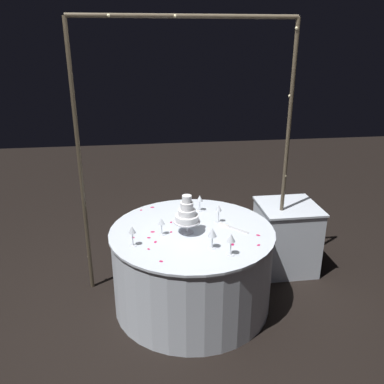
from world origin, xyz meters
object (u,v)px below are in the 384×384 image
(wine_glass_0, at_px, (219,210))
(wine_glass_2, at_px, (200,199))
(decorative_arch, at_px, (186,126))
(wine_glass_5, at_px, (212,233))
(main_table, at_px, (192,267))
(side_table, at_px, (286,237))
(wine_glass_4, at_px, (231,239))
(cake_knife, at_px, (232,227))
(tiered_cake, at_px, (187,214))
(wine_glass_3, at_px, (132,231))
(wine_glass_1, at_px, (161,223))

(wine_glass_0, xyz_separation_m, wine_glass_2, (-0.12, 0.28, -0.01))
(decorative_arch, bearing_deg, wine_glass_5, -80.84)
(main_table, relative_size, wine_glass_2, 9.10)
(main_table, relative_size, wine_glass_5, 8.34)
(side_table, bearing_deg, wine_glass_4, -131.17)
(decorative_arch, xyz_separation_m, side_table, (1.03, 0.10, -1.19))
(decorative_arch, bearing_deg, wine_glass_0, -44.81)
(wine_glass_4, xyz_separation_m, cake_knife, (0.11, 0.44, -0.13))
(cake_knife, bearing_deg, wine_glass_4, -104.45)
(side_table, xyz_separation_m, wine_glass_2, (-0.91, -0.07, 0.49))
(wine_glass_4, distance_m, cake_knife, 0.48)
(wine_glass_0, relative_size, cake_knife, 0.71)
(tiered_cake, bearing_deg, decorative_arch, 83.21)
(side_table, relative_size, tiered_cake, 2.10)
(side_table, height_order, wine_glass_0, wine_glass_0)
(decorative_arch, bearing_deg, wine_glass_2, 13.79)
(tiered_cake, height_order, wine_glass_4, tiered_cake)
(decorative_arch, bearing_deg, main_table, -90.15)
(wine_glass_5, height_order, cake_knife, wine_glass_5)
(wine_glass_3, xyz_separation_m, cake_knife, (0.84, 0.20, -0.12))
(decorative_arch, distance_m, cake_knife, 0.95)
(wine_glass_3, bearing_deg, wine_glass_5, -10.81)
(main_table, distance_m, side_table, 1.13)
(tiered_cake, relative_size, cake_knife, 1.44)
(side_table, xyz_separation_m, wine_glass_1, (-1.29, -0.52, 0.49))
(main_table, height_order, wine_glass_2, wine_glass_2)
(decorative_arch, bearing_deg, wine_glass_1, -121.73)
(tiered_cake, height_order, wine_glass_1, tiered_cake)
(tiered_cake, xyz_separation_m, wine_glass_4, (0.28, -0.41, -0.03))
(wine_glass_3, xyz_separation_m, wine_glass_4, (0.72, -0.24, 0.01))
(side_table, height_order, wine_glass_4, wine_glass_4)
(decorative_arch, relative_size, wine_glass_4, 13.98)
(tiered_cake, xyz_separation_m, wine_glass_2, (0.18, 0.44, -0.05))
(tiered_cake, distance_m, wine_glass_0, 0.34)
(wine_glass_5, bearing_deg, decorative_arch, 99.16)
(wine_glass_1, bearing_deg, wine_glass_5, -36.53)
(decorative_arch, xyz_separation_m, main_table, (-0.00, -0.37, -1.17))
(main_table, bearing_deg, wine_glass_3, -156.87)
(main_table, xyz_separation_m, wine_glass_3, (-0.49, -0.21, 0.49))
(wine_glass_1, xyz_separation_m, wine_glass_2, (0.39, 0.45, 0.00))
(wine_glass_1, bearing_deg, side_table, 21.86)
(decorative_arch, bearing_deg, cake_knife, -47.62)
(wine_glass_5, bearing_deg, side_table, 40.81)
(wine_glass_1, bearing_deg, wine_glass_2, 49.43)
(side_table, xyz_separation_m, cake_knife, (-0.69, -0.47, 0.38))
(wine_glass_2, xyz_separation_m, wine_glass_3, (-0.62, -0.61, 0.01))
(wine_glass_4, bearing_deg, tiered_cake, 124.27)
(side_table, relative_size, wine_glass_2, 4.55)
(wine_glass_0, distance_m, wine_glass_2, 0.31)
(wine_glass_3, bearing_deg, tiered_cake, 20.63)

